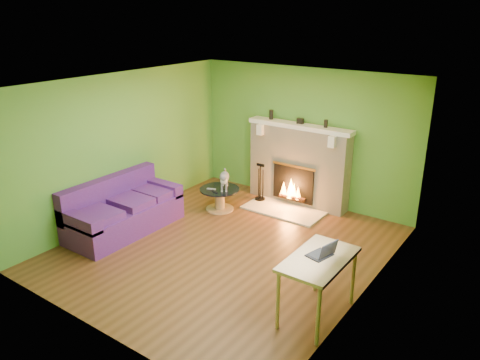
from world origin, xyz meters
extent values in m
plane|color=#543218|center=(0.00, 0.00, 0.00)|extent=(5.00, 5.00, 0.00)
plane|color=white|center=(0.00, 0.00, 2.60)|extent=(5.00, 5.00, 0.00)
plane|color=#539330|center=(0.00, 2.50, 1.30)|extent=(5.00, 0.00, 5.00)
plane|color=#539330|center=(0.00, -2.50, 1.30)|extent=(5.00, 0.00, 5.00)
plane|color=#539330|center=(-2.25, 0.00, 1.30)|extent=(0.00, 5.00, 5.00)
plane|color=#539330|center=(2.25, 0.00, 1.30)|extent=(0.00, 5.00, 5.00)
plane|color=silver|center=(2.24, -0.90, 1.55)|extent=(0.00, 1.20, 1.20)
plane|color=white|center=(2.23, -0.90, 1.55)|extent=(0.00, 1.06, 1.06)
cube|color=beige|center=(0.00, 2.33, 0.75)|extent=(2.00, 0.35, 1.50)
cube|color=black|center=(0.00, 2.13, 0.44)|extent=(0.85, 0.03, 0.68)
cube|color=gold|center=(0.00, 2.13, 0.80)|extent=(0.91, 0.02, 0.04)
cylinder|color=black|center=(0.00, 2.10, 0.16)|extent=(0.55, 0.07, 0.07)
cube|color=white|center=(0.00, 2.30, 1.54)|extent=(2.10, 0.28, 0.08)
cube|color=white|center=(-0.75, 2.11, 1.40)|extent=(0.12, 0.10, 0.20)
cube|color=white|center=(0.75, 2.11, 1.40)|extent=(0.12, 0.10, 0.20)
cube|color=beige|center=(0.00, 1.80, 0.01)|extent=(1.50, 0.75, 0.03)
cube|color=white|center=(0.00, 2.30, 1.54)|extent=(2.10, 0.28, 0.08)
cube|color=#4E1B68|center=(-1.80, -0.49, 0.23)|extent=(0.90, 2.00, 0.45)
cube|color=#4E1B68|center=(-2.15, -0.49, 0.62)|extent=(0.21, 2.00, 0.56)
cube|color=#4E1B68|center=(-1.80, -1.39, 0.51)|extent=(0.90, 0.21, 0.23)
cube|color=#4E1B68|center=(-1.80, 0.41, 0.51)|extent=(0.90, 0.21, 0.23)
cube|color=#4E1B68|center=(-1.75, -1.06, 0.51)|extent=(0.72, 0.53, 0.12)
cube|color=#4E1B68|center=(-1.75, -0.39, 0.51)|extent=(0.72, 0.53, 0.12)
cube|color=#4E1B68|center=(-1.75, 0.18, 0.51)|extent=(0.72, 0.53, 0.12)
cylinder|color=tan|center=(-1.02, 1.15, 0.01)|extent=(0.52, 0.52, 0.03)
cylinder|color=tan|center=(-1.02, 1.15, 0.21)|extent=(0.19, 0.19, 0.37)
cylinder|color=black|center=(-1.02, 1.15, 0.41)|extent=(0.75, 0.75, 0.02)
cube|color=tan|center=(1.95, -0.74, 0.78)|extent=(0.63, 1.09, 0.04)
cylinder|color=tan|center=(1.69, -1.23, 0.38)|extent=(0.05, 0.05, 0.76)
cylinder|color=tan|center=(2.21, -1.23, 0.38)|extent=(0.05, 0.05, 0.76)
cylinder|color=tan|center=(1.69, -0.25, 0.38)|extent=(0.05, 0.05, 0.76)
cylinder|color=tan|center=(2.21, -0.25, 0.38)|extent=(0.05, 0.05, 0.76)
cube|color=gray|center=(-1.12, 1.03, 0.43)|extent=(0.18, 0.10, 0.02)
cube|color=black|center=(-1.00, 0.97, 0.43)|extent=(0.17, 0.09, 0.02)
cylinder|color=black|center=(-0.64, 2.33, 1.67)|extent=(0.08, 0.08, 0.18)
cylinder|color=black|center=(0.51, 2.33, 1.65)|extent=(0.07, 0.07, 0.14)
cube|color=black|center=(-0.01, 2.33, 1.63)|extent=(0.12, 0.08, 0.10)
camera|label=1|loc=(4.02, -5.28, 3.59)|focal=35.00mm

